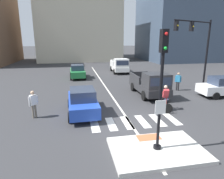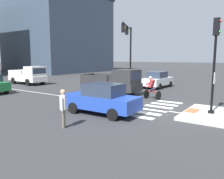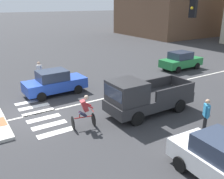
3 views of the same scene
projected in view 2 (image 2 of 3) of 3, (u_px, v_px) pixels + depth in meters
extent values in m
plane|color=#333335|center=(164.00, 109.00, 12.75)|extent=(300.00, 300.00, 0.00)
cube|color=beige|center=(211.00, 114.00, 11.30)|extent=(3.86, 2.58, 0.15)
cube|color=#DB5B38|center=(192.00, 110.00, 11.82)|extent=(1.10, 0.60, 0.01)
cylinder|color=black|center=(211.00, 112.00, 11.28)|extent=(0.32, 0.32, 0.12)
cylinder|color=black|center=(214.00, 74.00, 11.00)|extent=(0.12, 0.12, 3.81)
cube|color=white|center=(215.00, 78.00, 10.99)|extent=(0.44, 0.03, 0.56)
cube|color=black|center=(217.00, 27.00, 10.67)|extent=(0.24, 0.28, 0.84)
sphere|color=red|center=(221.00, 21.00, 10.55)|extent=(0.12, 0.12, 0.12)
sphere|color=green|center=(220.00, 32.00, 10.62)|extent=(0.12, 0.12, 0.12)
cube|color=silver|center=(137.00, 116.00, 11.18)|extent=(0.44, 1.80, 0.01)
cube|color=silver|center=(145.00, 113.00, 11.93)|extent=(0.44, 1.80, 0.01)
cube|color=silver|center=(152.00, 110.00, 12.67)|extent=(0.44, 1.80, 0.01)
cube|color=silver|center=(159.00, 107.00, 13.42)|extent=(0.44, 1.80, 0.01)
cube|color=silver|center=(164.00, 104.00, 14.17)|extent=(0.44, 1.80, 0.01)
cube|color=silver|center=(169.00, 102.00, 14.91)|extent=(0.44, 1.80, 0.01)
cube|color=silver|center=(48.00, 94.00, 18.16)|extent=(0.14, 28.00, 0.01)
cylinder|color=black|center=(131.00, 56.00, 24.46)|extent=(0.18, 0.18, 6.37)
cylinder|color=black|center=(127.00, 26.00, 21.61)|extent=(4.71, 1.97, 0.11)
cube|color=black|center=(127.00, 31.00, 21.44)|extent=(0.35, 0.37, 0.80)
sphere|color=gold|center=(129.00, 31.00, 21.40)|extent=(0.12, 0.12, 0.12)
cube|color=black|center=(123.00, 28.00, 19.50)|extent=(0.35, 0.37, 0.80)
sphere|color=gold|center=(125.00, 28.00, 19.46)|extent=(0.12, 0.12, 0.12)
cube|color=#3D4C60|center=(60.00, 36.00, 48.35)|extent=(18.77, 16.04, 15.95)
cube|color=white|center=(158.00, 81.00, 22.16)|extent=(4.17, 1.88, 0.70)
cube|color=#2D384C|center=(157.00, 75.00, 21.95)|extent=(1.96, 1.56, 0.64)
cylinder|color=black|center=(156.00, 83.00, 23.71)|extent=(0.61, 0.21, 0.60)
cylinder|color=black|center=(170.00, 84.00, 22.71)|extent=(0.61, 0.21, 0.60)
cylinder|color=black|center=(144.00, 85.00, 21.71)|extent=(0.61, 0.21, 0.60)
cylinder|color=black|center=(160.00, 87.00, 20.71)|extent=(0.61, 0.21, 0.60)
cube|color=#2347B7|center=(101.00, 102.00, 11.73)|extent=(1.82, 4.15, 0.70)
cube|color=#2D384C|center=(104.00, 90.00, 11.55)|extent=(1.53, 1.94, 0.64)
cylinder|color=black|center=(73.00, 108.00, 11.78)|extent=(0.20, 0.60, 0.60)
cylinder|color=black|center=(92.00, 103.00, 13.16)|extent=(0.20, 0.60, 0.60)
cylinder|color=black|center=(113.00, 115.00, 10.40)|extent=(0.20, 0.60, 0.60)
cylinder|color=black|center=(129.00, 108.00, 11.78)|extent=(0.20, 0.60, 0.60)
cylinder|color=black|center=(6.00, 90.00, 18.57)|extent=(0.19, 0.60, 0.60)
cube|color=white|center=(27.00, 78.00, 25.20)|extent=(2.10, 5.17, 0.60)
cube|color=white|center=(35.00, 71.00, 24.12)|extent=(1.87, 1.77, 1.10)
cube|color=#2D384C|center=(39.00, 71.00, 23.62)|extent=(1.62, 0.15, 0.60)
cube|color=white|center=(29.00, 72.00, 26.43)|extent=(0.23, 2.81, 0.60)
cube|color=white|center=(15.00, 73.00, 25.02)|extent=(0.23, 2.81, 0.60)
cube|color=white|center=(16.00, 72.00, 26.61)|extent=(1.80, 0.17, 0.60)
cylinder|color=black|center=(42.00, 81.00, 25.02)|extent=(0.27, 0.77, 0.76)
cylinder|color=black|center=(28.00, 82.00, 23.58)|extent=(0.27, 0.77, 0.76)
cylinder|color=black|center=(28.00, 79.00, 26.80)|extent=(0.27, 0.77, 0.76)
cylinder|color=black|center=(14.00, 81.00, 25.36)|extent=(0.27, 0.77, 0.76)
cube|color=#2D2D30|center=(110.00, 86.00, 18.29)|extent=(1.91, 5.10, 0.60)
cube|color=#2D2D30|center=(127.00, 77.00, 17.26)|extent=(1.80, 1.70, 1.10)
cube|color=#2D384C|center=(136.00, 76.00, 16.78)|extent=(1.62, 0.08, 0.60)
cube|color=#2D2D30|center=(107.00, 77.00, 19.51)|extent=(0.13, 2.81, 0.60)
cube|color=#2D2D30|center=(94.00, 79.00, 18.06)|extent=(0.13, 2.81, 0.60)
cube|color=#2D2D30|center=(88.00, 77.00, 19.62)|extent=(1.80, 0.10, 0.60)
cylinder|color=black|center=(132.00, 90.00, 18.18)|extent=(0.24, 0.76, 0.76)
cylinder|color=black|center=(120.00, 92.00, 16.70)|extent=(0.24, 0.76, 0.76)
cylinder|color=black|center=(104.00, 87.00, 19.87)|extent=(0.24, 0.76, 0.76)
cylinder|color=black|center=(91.00, 89.00, 18.39)|extent=(0.24, 0.76, 0.76)
cylinder|color=black|center=(146.00, 94.00, 16.20)|extent=(0.65, 0.17, 0.66)
cylinder|color=black|center=(158.00, 96.00, 15.44)|extent=(0.65, 0.17, 0.66)
cylinder|color=#B21E1E|center=(152.00, 92.00, 15.79)|extent=(0.23, 0.88, 0.05)
cylinder|color=#B21E1E|center=(154.00, 90.00, 15.63)|extent=(0.04, 0.04, 0.30)
cylinder|color=#B21E1E|center=(147.00, 87.00, 16.09)|extent=(0.44, 0.12, 0.04)
cylinder|color=#2D334C|center=(152.00, 90.00, 15.69)|extent=(0.20, 0.41, 0.33)
cylinder|color=#2D334C|center=(153.00, 89.00, 15.80)|extent=(0.20, 0.41, 0.33)
cube|color=#B73338|center=(152.00, 83.00, 15.76)|extent=(0.41, 0.44, 0.60)
sphere|color=beige|center=(150.00, 78.00, 15.79)|extent=(0.22, 0.22, 0.22)
cylinder|color=#B73338|center=(148.00, 83.00, 15.78)|extent=(0.17, 0.46, 0.31)
cylinder|color=#B73338|center=(151.00, 83.00, 16.00)|extent=(0.17, 0.46, 0.31)
cylinder|color=#6B6051|center=(64.00, 118.00, 9.41)|extent=(0.12, 0.12, 0.82)
cylinder|color=#6B6051|center=(63.00, 119.00, 9.25)|extent=(0.12, 0.12, 0.82)
cube|color=silver|center=(63.00, 102.00, 9.23)|extent=(0.42, 0.39, 0.60)
cylinder|color=silver|center=(64.00, 102.00, 9.46)|extent=(0.09, 0.09, 0.56)
cylinder|color=silver|center=(62.00, 104.00, 9.01)|extent=(0.09, 0.09, 0.56)
sphere|color=tan|center=(63.00, 92.00, 9.17)|extent=(0.22, 0.22, 0.22)
cylinder|color=black|center=(124.00, 85.00, 21.34)|extent=(0.12, 0.12, 0.82)
cylinder|color=black|center=(122.00, 85.00, 21.29)|extent=(0.12, 0.12, 0.82)
cube|color=#338CBF|center=(123.00, 77.00, 21.21)|extent=(0.42, 0.39, 0.60)
cylinder|color=#338CBF|center=(125.00, 78.00, 21.29)|extent=(0.09, 0.09, 0.56)
cylinder|color=#338CBF|center=(121.00, 78.00, 21.15)|extent=(0.09, 0.09, 0.56)
sphere|color=tan|center=(123.00, 73.00, 21.15)|extent=(0.22, 0.22, 0.22)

